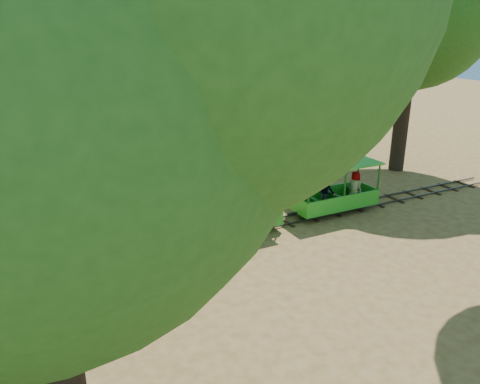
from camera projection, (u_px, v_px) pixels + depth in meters
name	position (u px, v px, depth m)	size (l,w,h in m)	color
ground	(261.00, 228.00, 15.83)	(90.00, 90.00, 0.00)	olive
track	(261.00, 226.00, 15.80)	(22.00, 1.00, 0.10)	#3F3D3A
locomotive	(134.00, 203.00, 13.54)	(2.47, 1.15, 2.85)	black
carriage_front	(230.00, 211.00, 15.08)	(3.32, 1.38, 1.73)	green
carriage_rear	(335.00, 192.00, 16.84)	(3.32, 1.36, 1.73)	green
oak_ne	(286.00, 11.00, 22.11)	(6.67, 5.87, 9.51)	#2D2116
oak_sw	(3.00, 29.00, 5.28)	(8.81, 7.75, 9.59)	#2D2116
fence	(179.00, 155.00, 22.35)	(18.10, 0.10, 1.00)	brown
shrub_west	(79.00, 157.00, 21.52)	(2.08, 1.60, 1.44)	#2D6B1E
shrub_mid_w	(195.00, 139.00, 23.87)	(2.82, 2.17, 1.95)	#2D6B1E
shrub_mid_e	(231.00, 140.00, 24.82)	(1.98, 1.52, 1.37)	#2D6B1E
shrub_east	(295.00, 130.00, 26.50)	(2.36, 1.81, 1.63)	#2D6B1E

